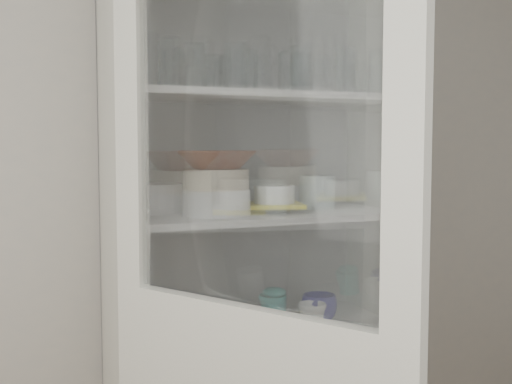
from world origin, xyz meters
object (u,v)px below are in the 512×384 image
object	(u,v)px
goblet_2	(323,75)
teal_jar	(274,306)
plate_stack_back	(151,198)
goblet_3	(344,77)
white_canister	(160,313)
pantry_cabinet	(249,299)
mug_teal	(273,308)
goblet_0	(185,67)
grey_bowl_stack	(317,192)
cream_bowl	(216,179)
goblet_1	(224,74)
measuring_cups	(177,338)
glass_platter	(274,209)
plate_stack_front	(216,202)
yellow_trivet	(274,205)
white_ramekin	(274,194)
terracotta_bowl	(216,160)
mug_white	(312,316)
mug_blue	(319,308)

from	to	relation	value
goblet_2	teal_jar	world-z (taller)	goblet_2
teal_jar	plate_stack_back	bearing A→B (deg)	168.07
goblet_3	white_canister	xyz separation A→B (m)	(-0.74, -0.09, -0.82)
pantry_cabinet	mug_teal	xyz separation A→B (m)	(0.08, -0.03, -0.03)
plate_stack_back	goblet_0	bearing A→B (deg)	-17.53
goblet_2	grey_bowl_stack	size ratio (longest dim) A/B	1.32
goblet_0	white_canister	world-z (taller)	goblet_0
goblet_2	cream_bowl	world-z (taller)	goblet_2
goblet_1	measuring_cups	bearing A→B (deg)	-137.87
glass_platter	teal_jar	distance (m)	0.36
cream_bowl	plate_stack_front	bearing A→B (deg)	180.00
goblet_2	measuring_cups	distance (m)	1.07
plate_stack_back	white_canister	size ratio (longest dim) A/B	1.60
plate_stack_front	goblet_1	bearing A→B (deg)	62.04
goblet_1	glass_platter	bearing A→B (deg)	-45.99
yellow_trivet	goblet_0	bearing A→B (deg)	159.03
goblet_1	mug_teal	world-z (taller)	goblet_1
pantry_cabinet	plate_stack_front	world-z (taller)	pantry_cabinet
goblet_1	pantry_cabinet	bearing A→B (deg)	-35.17
goblet_2	plate_stack_back	distance (m)	0.77
cream_bowl	white_canister	size ratio (longest dim) A/B	1.56
goblet_3	white_ramekin	distance (m)	0.57
cream_bowl	terracotta_bowl	size ratio (longest dim) A/B	0.87
plate_stack_front	mug_teal	distance (m)	0.47
yellow_trivet	mug_teal	distance (m)	0.38
terracotta_bowl	measuring_cups	distance (m)	0.58
cream_bowl	mug_white	distance (m)	0.57
plate_stack_front	terracotta_bowl	xyz separation A→B (m)	(0.00, 0.00, 0.14)
pantry_cabinet	grey_bowl_stack	xyz separation A→B (m)	(0.24, -0.05, 0.38)
pantry_cabinet	plate_stack_back	size ratio (longest dim) A/B	9.52
plate_stack_back	yellow_trivet	bearing A→B (deg)	-20.01
plate_stack_front	glass_platter	xyz separation A→B (m)	(0.22, 0.02, -0.03)
cream_bowl	terracotta_bowl	xyz separation A→B (m)	(0.00, 0.00, 0.06)
goblet_1	terracotta_bowl	world-z (taller)	goblet_1
goblet_1	goblet_2	bearing A→B (deg)	-6.67
terracotta_bowl	white_ramekin	size ratio (longest dim) A/B	1.75
goblet_0	cream_bowl	bearing A→B (deg)	-63.08
plate_stack_front	plate_stack_back	distance (m)	0.25
cream_bowl	mug_blue	bearing A→B (deg)	0.17
white_canister	mug_blue	bearing A→B (deg)	-8.07
mug_teal	mug_white	bearing A→B (deg)	-68.01
goblet_3	plate_stack_front	size ratio (longest dim) A/B	0.76
white_ramekin	white_canister	size ratio (longest dim) A/B	1.03
goblet_2	mug_teal	xyz separation A→B (m)	(-0.22, -0.04, -0.84)
mug_teal	measuring_cups	distance (m)	0.41
white_ramekin	white_canister	xyz separation A→B (m)	(-0.39, 0.06, -0.39)
white_ramekin	yellow_trivet	bearing A→B (deg)	0.00
cream_bowl	yellow_trivet	size ratio (longest dim) A/B	1.14
goblet_2	teal_jar	distance (m)	0.86
yellow_trivet	mug_teal	bearing A→B (deg)	70.74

